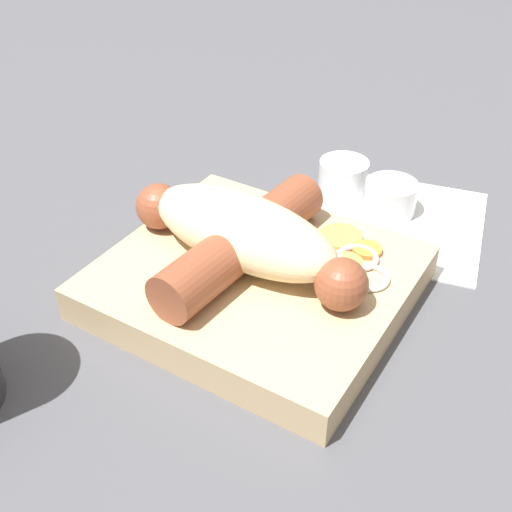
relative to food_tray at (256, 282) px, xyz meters
The scene contains 8 objects.
ground_plane 0.01m from the food_tray, ahead, with size 3.00×3.00×0.00m, color #4C4C51.
food_tray is the anchor object (origin of this frame).
bread_roll 0.04m from the food_tray, 19.56° to the right, with size 0.16×0.07×0.05m.
sausage 0.03m from the food_tray, ahead, with size 0.20×0.16×0.04m.
pickled_veggies 0.07m from the food_tray, 141.26° to the right, with size 0.07×0.07×0.00m.
napkin 0.16m from the food_tray, 109.20° to the right, with size 0.17×0.17×0.00m.
condiment_cup_near 0.16m from the food_tray, 104.20° to the right, with size 0.05×0.05×0.03m.
condiment_cup_far 0.17m from the food_tray, 86.28° to the right, with size 0.05×0.05×0.03m.
Camera 1 is at (-0.19, 0.31, 0.31)m, focal length 45.00 mm.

